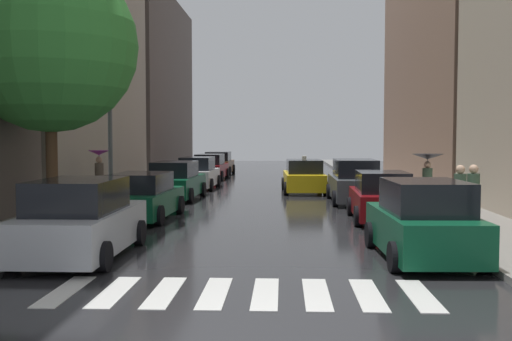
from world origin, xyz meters
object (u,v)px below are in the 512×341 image
at_px(parked_car_right_second, 381,198).
at_px(pedestrian_far_side, 460,194).
at_px(parked_car_left_fifth, 210,168).
at_px(parked_car_left_nearest, 81,221).
at_px(parked_car_right_nearest, 423,223).
at_px(parked_car_left_sixth, 219,164).
at_px(parked_car_left_second, 142,197).
at_px(parked_car_left_fourth, 198,174).
at_px(pedestrian_by_kerb, 99,165).
at_px(pedestrian_foreground, 473,193).
at_px(parked_car_right_third, 355,182).
at_px(street_tree_left, 50,45).
at_px(parked_car_left_third, 176,182).
at_px(taxi_midroad, 304,177).
at_px(pedestrian_near_tree, 427,167).
at_px(lamp_post_left, 110,88).

distance_m(parked_car_right_second, pedestrian_far_side, 2.79).
distance_m(parked_car_left_fifth, pedestrian_far_side, 22.74).
distance_m(parked_car_left_nearest, parked_car_right_nearest, 7.79).
xyz_separation_m(parked_car_left_fifth, parked_car_left_sixth, (-0.02, 5.30, 0.00)).
bearing_deg(parked_car_left_sixth, pedestrian_far_side, -157.96).
bearing_deg(parked_car_left_second, parked_car_left_fourth, 1.58).
height_order(parked_car_right_second, pedestrian_by_kerb, pedestrian_by_kerb).
bearing_deg(parked_car_left_fifth, parked_car_left_fourth, -176.04).
bearing_deg(parked_car_right_second, pedestrian_by_kerb, 67.83).
distance_m(pedestrian_foreground, pedestrian_by_kerb, 14.71).
xyz_separation_m(parked_car_right_nearest, parked_car_right_third, (-0.18, 11.66, 0.01)).
bearing_deg(parked_car_right_second, parked_car_left_fourth, 34.61).
xyz_separation_m(pedestrian_foreground, pedestrian_by_kerb, (-13.16, 6.56, 0.48)).
height_order(parked_car_left_second, parked_car_left_fifth, parked_car_left_fifth).
xyz_separation_m(parked_car_right_nearest, street_tree_left, (-10.34, 4.77, 4.74)).
relative_size(parked_car_right_nearest, parked_car_right_second, 1.05).
xyz_separation_m(parked_car_left_third, parked_car_left_sixth, (0.03, 17.41, -0.02)).
distance_m(taxi_midroad, pedestrian_foreground, 12.58).
relative_size(parked_car_left_sixth, pedestrian_near_tree, 2.10).
xyz_separation_m(parked_car_left_third, parked_car_right_nearest, (7.88, -12.60, 0.05)).
bearing_deg(parked_car_left_fourth, parked_car_left_third, 179.43).
height_order(parked_car_left_third, street_tree_left, street_tree_left).
xyz_separation_m(parked_car_left_second, pedestrian_far_side, (9.88, -2.05, 0.36)).
xyz_separation_m(parked_car_left_second, pedestrian_near_tree, (9.96, 2.35, 0.92)).
bearing_deg(pedestrian_foreground, parked_car_left_fourth, -159.38).
xyz_separation_m(parked_car_left_fifth, lamp_post_left, (-1.64, -16.58, 3.75)).
bearing_deg(parked_car_left_sixth, pedestrian_foreground, -157.10).
xyz_separation_m(parked_car_right_second, taxi_midroad, (-2.20, 9.85, 0.00)).
bearing_deg(parked_car_left_nearest, lamp_post_left, 11.48).
relative_size(parked_car_right_nearest, taxi_midroad, 0.95).
bearing_deg(parked_car_right_third, parked_car_left_sixth, 22.63).
distance_m(parked_car_left_second, parked_car_left_sixth, 23.75).
relative_size(parked_car_left_fifth, lamp_post_left, 0.54).
xyz_separation_m(parked_car_left_fourth, pedestrian_foreground, (10.08, -13.62, 0.32)).
xyz_separation_m(parked_car_left_third, parked_car_left_fourth, (0.23, 5.31, 0.00)).
bearing_deg(parked_car_left_third, taxi_midroad, -56.63).
height_order(parked_car_left_nearest, taxi_midroad, parked_car_left_nearest).
height_order(pedestrian_near_tree, street_tree_left, street_tree_left).
relative_size(parked_car_left_second, lamp_post_left, 0.60).
bearing_deg(pedestrian_near_tree, parked_car_left_nearest, 50.84).
xyz_separation_m(parked_car_left_fourth, lamp_post_left, (-1.81, -9.78, 3.73)).
distance_m(parked_car_left_nearest, taxi_midroad, 17.09).
bearing_deg(parked_car_right_second, parked_car_left_third, 52.29).
relative_size(parked_car_left_fifth, pedestrian_near_tree, 2.09).
bearing_deg(parked_car_left_nearest, parked_car_right_third, -32.84).
distance_m(parked_car_left_nearest, street_tree_left, 7.27).
bearing_deg(parked_car_left_second, pedestrian_foreground, -98.18).
bearing_deg(parked_car_left_fifth, pedestrian_foreground, -150.83).
distance_m(taxi_midroad, street_tree_left, 14.71).
distance_m(parked_car_left_third, parked_car_right_nearest, 14.86).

